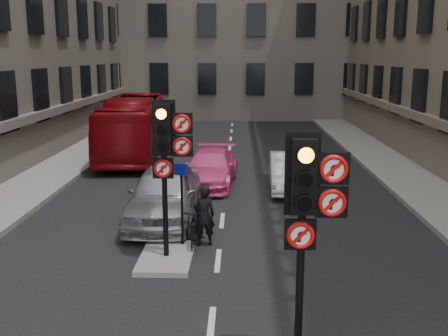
# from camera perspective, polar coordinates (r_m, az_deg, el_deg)

# --- Properties ---
(pavement_left) EXTENTS (3.00, 50.00, 0.16)m
(pavement_left) POSITION_cam_1_polar(r_m,az_deg,el_deg) (20.44, -20.44, -1.52)
(pavement_left) COLOR gray
(pavement_left) RESTS_ON ground
(pavement_right) EXTENTS (3.00, 50.00, 0.16)m
(pavement_right) POSITION_cam_1_polar(r_m,az_deg,el_deg) (20.10, 21.18, -1.79)
(pavement_right) COLOR gray
(pavement_right) RESTS_ON ground
(centre_island) EXTENTS (1.20, 2.00, 0.12)m
(centre_island) POSITION_cam_1_polar(r_m,az_deg,el_deg) (12.39, -6.29, -9.66)
(centre_island) COLOR gray
(centre_island) RESTS_ON ground
(signal_near) EXTENTS (0.91, 0.40, 3.58)m
(signal_near) POSITION_cam_1_polar(r_m,az_deg,el_deg) (7.73, 9.18, -3.55)
(signal_near) COLOR black
(signal_near) RESTS_ON ground
(signal_far) EXTENTS (0.91, 0.40, 3.58)m
(signal_far) POSITION_cam_1_polar(r_m,az_deg,el_deg) (11.65, -6.18, 2.47)
(signal_far) COLOR black
(signal_far) RESTS_ON centre_island
(car_silver) EXTENTS (1.92, 4.66, 1.58)m
(car_silver) POSITION_cam_1_polar(r_m,az_deg,el_deg) (14.97, -6.48, -2.84)
(car_silver) COLOR #999BA0
(car_silver) RESTS_ON ground
(car_white) EXTENTS (1.43, 3.84, 1.25)m
(car_white) POSITION_cam_1_polar(r_m,az_deg,el_deg) (18.58, 7.10, -0.42)
(car_white) COLOR silver
(car_white) RESTS_ON ground
(car_pink) EXTENTS (2.07, 4.41, 1.24)m
(car_pink) POSITION_cam_1_polar(r_m,az_deg,el_deg) (19.06, -1.47, -0.01)
(car_pink) COLOR #EF4691
(car_pink) RESTS_ON ground
(bus_red) EXTENTS (3.09, 9.94, 2.73)m
(bus_red) POSITION_cam_1_polar(r_m,az_deg,el_deg) (25.04, -9.83, 4.48)
(bus_red) COLOR maroon
(bus_red) RESTS_ON ground
(motorcycle) EXTENTS (0.56, 1.69, 1.00)m
(motorcycle) POSITION_cam_1_polar(r_m,az_deg,el_deg) (13.10, -3.06, -6.31)
(motorcycle) COLOR black
(motorcycle) RESTS_ON ground
(motorcyclist) EXTENTS (0.64, 0.52, 1.53)m
(motorcyclist) POSITION_cam_1_polar(r_m,az_deg,el_deg) (13.01, -2.20, -5.21)
(motorcyclist) COLOR black
(motorcyclist) RESTS_ON ground
(info_sign) EXTENTS (0.34, 0.16, 2.02)m
(info_sign) POSITION_cam_1_polar(r_m,az_deg,el_deg) (12.61, -4.63, -2.69)
(info_sign) COLOR black
(info_sign) RESTS_ON centre_island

